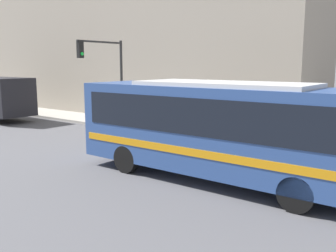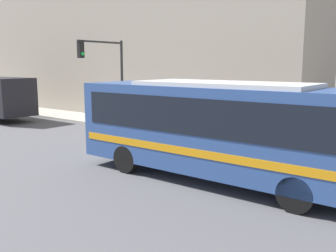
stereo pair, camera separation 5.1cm
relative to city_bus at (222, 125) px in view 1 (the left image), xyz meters
name	(u,v)px [view 1 (the left image)]	position (x,y,z in m)	size (l,w,h in m)	color
ground_plane	(249,184)	(0.32, -0.83, -1.87)	(120.00, 120.00, 0.00)	#515156
sidewalk	(45,113)	(6.26, 19.17, -1.78)	(2.88, 70.00, 0.17)	#A8A399
building_facade	(125,35)	(10.70, 14.81, 4.15)	(6.00, 29.27, 12.03)	#9E9384
city_bus	(222,125)	(0.00, 0.00, 0.00)	(2.77, 10.28, 3.24)	#2D4C8C
fire_hydrant	(226,132)	(5.42, 2.90, -1.33)	(0.23, 0.31, 0.72)	gold
traffic_light_pole	(107,67)	(4.41, 10.11, 1.75)	(3.28, 0.35, 4.99)	#2D2D2D
parking_meter	(130,111)	(5.42, 9.29, -0.78)	(0.14, 0.14, 1.36)	#2D2D2D
pedestrian_near_corner	(214,120)	(5.83, 3.83, -0.89)	(0.34, 0.34, 1.59)	slate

